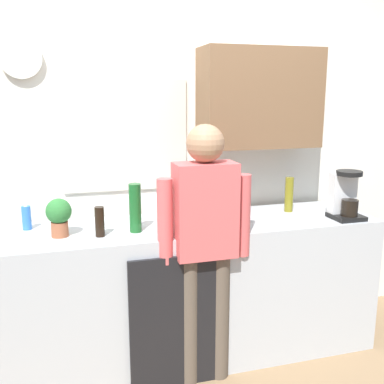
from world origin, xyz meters
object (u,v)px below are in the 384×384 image
(bottle_olive_oil, at_px, (289,194))
(potted_plant, at_px, (59,215))
(dish_soap, at_px, (27,217))
(storage_canister, at_px, (180,207))
(coffee_maker, at_px, (345,197))
(bottle_dark_sauce, at_px, (100,222))
(bottle_green_wine, at_px, (135,208))
(cup_terracotta_mug, at_px, (218,220))
(person_at_sink, at_px, (205,235))

(bottle_olive_oil, bearing_deg, potted_plant, -174.59)
(dish_soap, height_order, storage_canister, dish_soap)
(coffee_maker, height_order, potted_plant, coffee_maker)
(bottle_dark_sauce, xyz_separation_m, bottle_green_wine, (0.22, 0.03, 0.06))
(coffee_maker, relative_size, cup_terracotta_mug, 3.59)
(bottle_green_wine, height_order, person_at_sink, person_at_sink)
(storage_canister, height_order, person_at_sink, person_at_sink)
(potted_plant, xyz_separation_m, person_at_sink, (0.82, -0.25, -0.12))
(bottle_green_wine, bearing_deg, bottle_dark_sauce, -170.99)
(bottle_olive_oil, relative_size, bottle_green_wine, 0.83)
(bottle_olive_oil, distance_m, dish_soap, 1.78)
(storage_canister, bearing_deg, potted_plant, -167.29)
(bottle_olive_oil, bearing_deg, cup_terracotta_mug, -160.33)
(bottle_green_wine, relative_size, dish_soap, 1.67)
(bottle_dark_sauce, bearing_deg, cup_terracotta_mug, -0.47)
(storage_canister, bearing_deg, coffee_maker, -14.84)
(bottle_green_wine, bearing_deg, coffee_maker, -3.27)
(coffee_maker, xyz_separation_m, person_at_sink, (-1.04, -0.14, -0.13))
(dish_soap, xyz_separation_m, person_at_sink, (1.02, -0.45, -0.07))
(coffee_maker, distance_m, bottle_green_wine, 1.42)
(dish_soap, bearing_deg, bottle_olive_oil, -1.71)
(coffee_maker, bearing_deg, person_at_sink, -172.43)
(bottle_dark_sauce, bearing_deg, dish_soap, 147.80)
(dish_soap, bearing_deg, storage_canister, -1.60)
(bottle_olive_oil, xyz_separation_m, cup_terracotta_mug, (-0.62, -0.22, -0.08))
(bottle_dark_sauce, bearing_deg, coffee_maker, -1.63)
(cup_terracotta_mug, bearing_deg, bottle_green_wine, 175.51)
(potted_plant, bearing_deg, bottle_green_wine, -3.94)
(coffee_maker, relative_size, person_at_sink, 0.21)
(bottle_olive_oil, xyz_separation_m, person_at_sink, (-0.76, -0.40, -0.11))
(storage_canister, bearing_deg, cup_terracotta_mug, -53.19)
(bottle_dark_sauce, relative_size, cup_terracotta_mug, 1.96)
(bottle_olive_oil, distance_m, bottle_green_wine, 1.15)
(bottle_olive_oil, bearing_deg, bottle_dark_sauce, -170.97)
(coffee_maker, relative_size, potted_plant, 1.43)
(bottle_olive_oil, height_order, cup_terracotta_mug, bottle_olive_oil)
(cup_terracotta_mug, distance_m, potted_plant, 0.97)
(cup_terracotta_mug, distance_m, person_at_sink, 0.23)
(cup_terracotta_mug, xyz_separation_m, dish_soap, (-1.16, 0.27, 0.03))
(bottle_dark_sauce, distance_m, potted_plant, 0.24)
(bottle_dark_sauce, height_order, dish_soap, same)
(cup_terracotta_mug, distance_m, storage_canister, 0.31)
(cup_terracotta_mug, relative_size, dish_soap, 0.51)
(bottle_dark_sauce, relative_size, potted_plant, 0.78)
(bottle_green_wine, bearing_deg, potted_plant, 176.06)
(bottle_dark_sauce, height_order, person_at_sink, person_at_sink)
(bottle_green_wine, height_order, storage_canister, bottle_green_wine)
(bottle_dark_sauce, xyz_separation_m, bottle_olive_oil, (1.36, 0.22, 0.03))
(coffee_maker, xyz_separation_m, bottle_dark_sauce, (-1.64, 0.05, -0.06))
(cup_terracotta_mug, height_order, potted_plant, potted_plant)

